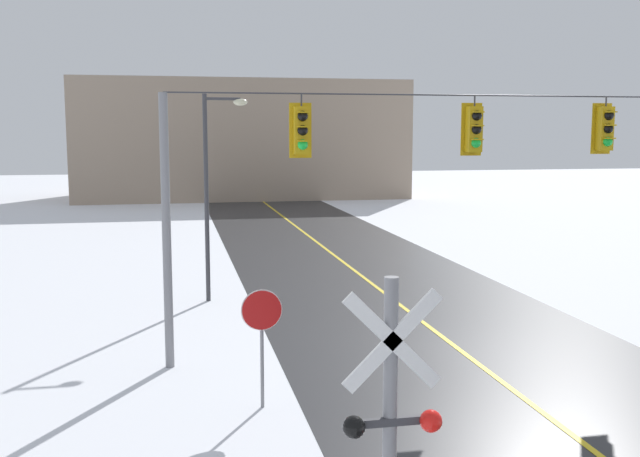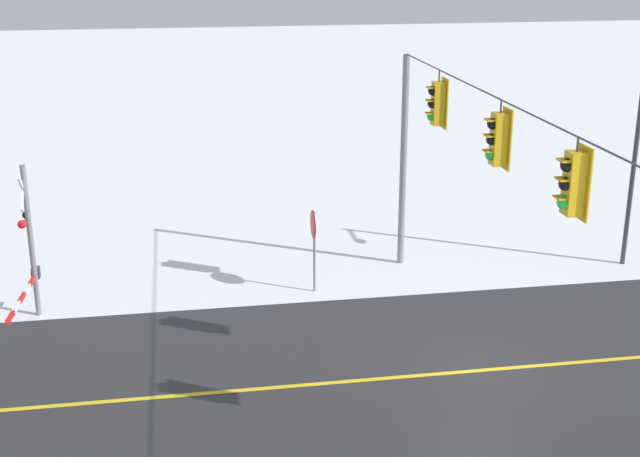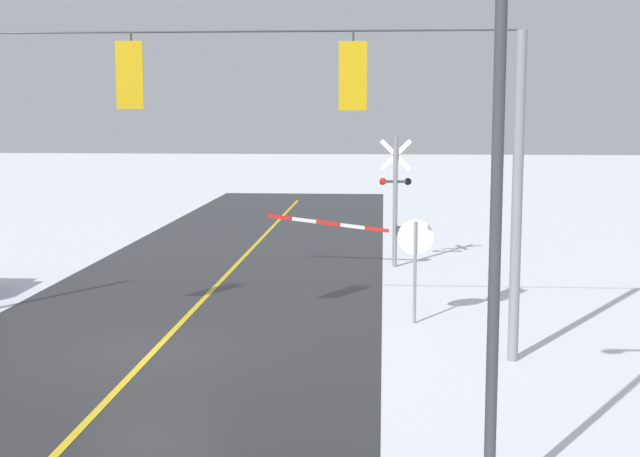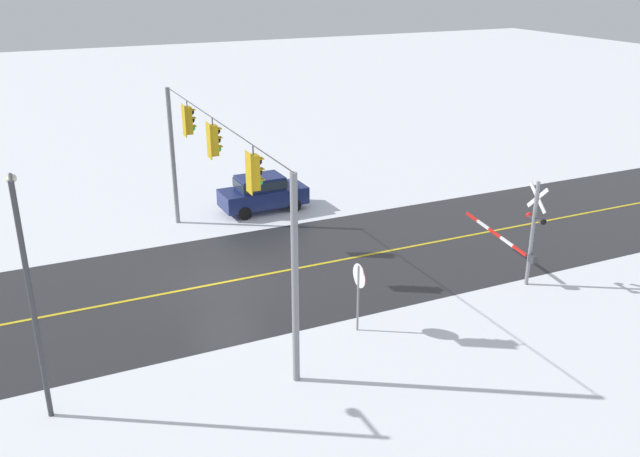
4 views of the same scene
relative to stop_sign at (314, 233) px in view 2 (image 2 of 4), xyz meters
The scene contains 4 objects.
ground_plane 6.23m from the stop_sign, 29.29° to the left, with size 160.00×160.00×0.00m, color white.
signal_span 6.53m from the stop_sign, 29.16° to the left, with size 14.20×0.47×6.22m.
stop_sign is the anchor object (origin of this frame).
railroad_crossing 7.34m from the stop_sign, 84.41° to the right, with size 4.37×0.31×4.00m.
Camera 2 is at (16.69, -6.49, 9.30)m, focal length 48.77 mm.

